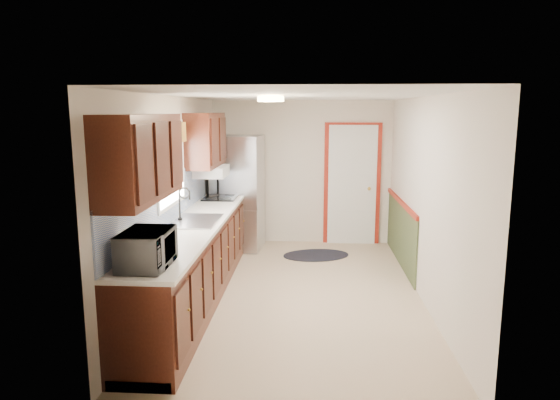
# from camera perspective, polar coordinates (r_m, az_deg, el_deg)

# --- Properties ---
(room_shell) EXTENTS (3.20, 5.20, 2.52)m
(room_shell) POSITION_cam_1_polar(r_m,az_deg,el_deg) (5.96, 1.99, 0.23)
(room_shell) COLOR tan
(room_shell) RESTS_ON ground
(kitchen_run) EXTENTS (0.63, 4.00, 2.20)m
(kitchen_run) POSITION_cam_1_polar(r_m,az_deg,el_deg) (5.93, -10.17, -3.85)
(kitchen_run) COLOR #38150C
(kitchen_run) RESTS_ON ground
(back_wall_trim) EXTENTS (1.12, 2.30, 2.08)m
(back_wall_trim) POSITION_cam_1_polar(r_m,az_deg,el_deg) (8.24, 9.34, 0.66)
(back_wall_trim) COLOR maroon
(back_wall_trim) RESTS_ON ground
(ceiling_fixture) EXTENTS (0.30, 0.30, 0.06)m
(ceiling_fixture) POSITION_cam_1_polar(r_m,az_deg,el_deg) (5.69, -1.07, 11.48)
(ceiling_fixture) COLOR #FFD88C
(ceiling_fixture) RESTS_ON room_shell
(microwave) EXTENTS (0.31, 0.56, 0.38)m
(microwave) POSITION_cam_1_polar(r_m,az_deg,el_deg) (4.31, -15.02, -4.99)
(microwave) COLOR white
(microwave) RESTS_ON kitchen_run
(refrigerator) EXTENTS (0.82, 0.80, 1.84)m
(refrigerator) POSITION_cam_1_polar(r_m,az_deg,el_deg) (8.12, -4.82, 0.85)
(refrigerator) COLOR #B7B7BC
(refrigerator) RESTS_ON ground
(rug) EXTENTS (1.16, 0.88, 0.01)m
(rug) POSITION_cam_1_polar(r_m,az_deg,el_deg) (7.86, 4.13, -6.30)
(rug) COLOR black
(rug) RESTS_ON ground
(cooktop) EXTENTS (0.48, 0.58, 0.02)m
(cooktop) POSITION_cam_1_polar(r_m,az_deg,el_deg) (7.51, -6.83, 0.28)
(cooktop) COLOR black
(cooktop) RESTS_ON kitchen_run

